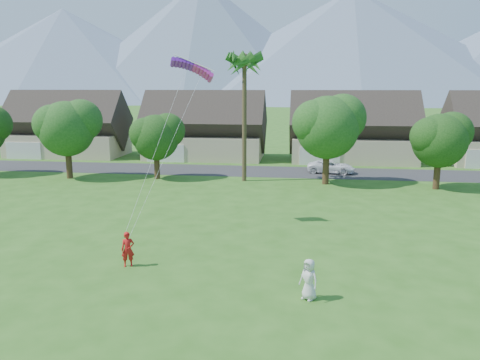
% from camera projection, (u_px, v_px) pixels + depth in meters
% --- Properties ---
extents(ground, '(500.00, 500.00, 0.00)m').
position_uv_depth(ground, '(208.00, 320.00, 18.91)').
color(ground, '#2D6019').
rests_on(ground, ground).
extents(street, '(90.00, 7.00, 0.01)m').
position_uv_depth(street, '(268.00, 171.00, 51.97)').
color(street, '#2D2D30').
rests_on(street, ground).
extents(kite_flyer, '(0.80, 0.67, 1.86)m').
position_uv_depth(kite_flyer, '(128.00, 249.00, 24.41)').
color(kite_flyer, red).
rests_on(kite_flyer, ground).
extents(watcher, '(1.08, 1.01, 1.86)m').
position_uv_depth(watcher, '(309.00, 279.00, 20.60)').
color(watcher, silver).
rests_on(watcher, ground).
extents(parked_car, '(5.38, 3.15, 1.40)m').
position_uv_depth(parked_car, '(331.00, 167.00, 50.95)').
color(parked_car, white).
rests_on(parked_car, ground).
extents(mountain_ridge, '(540.00, 240.00, 70.00)m').
position_uv_depth(mountain_ridge, '(316.00, 51.00, 264.65)').
color(mountain_ridge, slate).
rests_on(mountain_ridge, ground).
extents(houses_row, '(72.75, 8.19, 8.86)m').
position_uv_depth(houses_row, '(277.00, 133.00, 59.97)').
color(houses_row, beige).
rests_on(houses_row, ground).
extents(tree_row, '(62.27, 6.67, 8.45)m').
position_uv_depth(tree_row, '(252.00, 133.00, 45.24)').
color(tree_row, '#47301C').
rests_on(tree_row, ground).
extents(fan_palm, '(3.00, 3.00, 13.80)m').
position_uv_depth(fan_palm, '(244.00, 60.00, 44.56)').
color(fan_palm, '#4C3D26').
rests_on(fan_palm, ground).
extents(parafoil_kite, '(2.99, 1.26, 0.50)m').
position_uv_depth(parafoil_kite, '(193.00, 67.00, 30.27)').
color(parafoil_kite, purple).
rests_on(parafoil_kite, ground).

